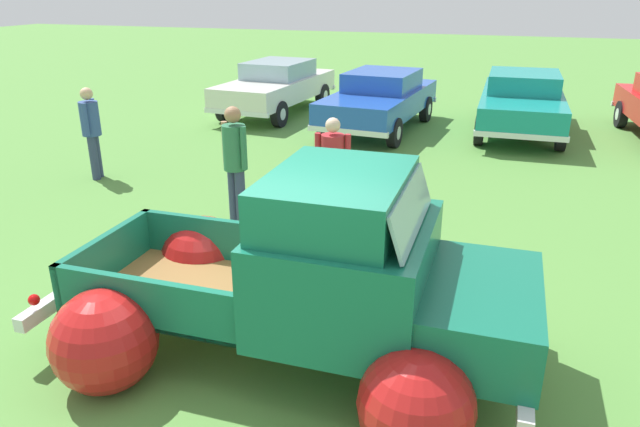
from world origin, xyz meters
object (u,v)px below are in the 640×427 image
Objects in this scene: show_car_0 at (277,85)px; show_car_2 at (522,100)px; spectator_1 at (333,166)px; spectator_0 at (91,128)px; show_car_1 at (380,98)px; spectator_2 at (235,159)px; vintage_pickup_truck at (320,291)px.

show_car_0 is 0.98× the size of show_car_2.
spectator_0 is at bearing 72.54° from spectator_1.
spectator_2 is (-0.60, -6.76, 0.26)m from show_car_1.
show_car_1 is (3.18, -1.04, 0.00)m from show_car_0.
show_car_0 is at bearing -103.24° from show_car_1.
vintage_pickup_truck reaches higher than spectator_1.
show_car_0 is at bearing -118.35° from spectator_0.
spectator_0 is 3.75m from spectator_2.
vintage_pickup_truck reaches higher than show_car_1.
vintage_pickup_truck is 2.57× the size of spectator_2.
spectator_0 is 4.95m from spectator_1.
vintage_pickup_truck reaches higher than spectator_2.
show_car_2 is 2.80× the size of spectator_0.
show_car_2 is 9.80m from spectator_0.
spectator_2 is (2.59, -7.80, 0.26)m from show_car_0.
spectator_1 is at bearing -45.43° from spectator_2.
vintage_pickup_truck is 0.98× the size of show_car_2.
spectator_1 is 0.91× the size of spectator_2.
show_car_2 is at bearing 109.39° from show_car_1.
show_car_0 is 2.82× the size of spectator_1.
spectator_2 is at bearing 100.35° from spectator_1.
vintage_pickup_truck is 1.00× the size of show_car_0.
spectator_2 reaches higher than show_car_2.
show_car_1 is 2.74× the size of spectator_0.
show_car_1 is 2.81× the size of spectator_1.
spectator_0 is 1.03× the size of spectator_1.
show_car_2 is 7.61m from spectator_1.
show_car_1 is at bearing -76.51° from show_car_2.
show_car_2 is (3.31, 0.86, 0.00)m from show_car_1.
vintage_pickup_truck is 11.71m from show_car_0.
show_car_1 is at bearing -146.97° from spectator_0.
spectator_1 is at bearing 104.69° from vintage_pickup_truck.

